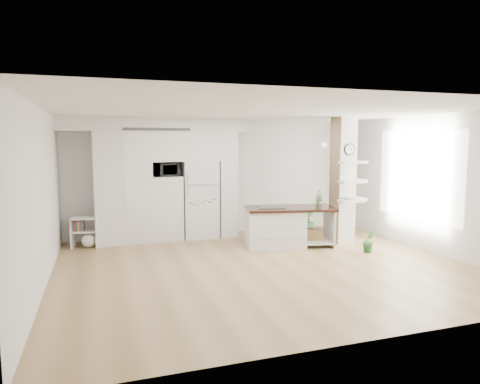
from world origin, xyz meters
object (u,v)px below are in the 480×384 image
object	(u,v)px
bookshelf	(86,234)
floor_plant_a	(369,241)
refrigerator	(199,199)
kitchen_island	(280,225)

from	to	relation	value
bookshelf	floor_plant_a	world-z (taller)	bookshelf
refrigerator	kitchen_island	distance (m)	2.02
bookshelf	floor_plant_a	xyz separation A→B (m)	(5.31, -2.18, -0.04)
refrigerator	floor_plant_a	bearing A→B (deg)	-40.49
kitchen_island	floor_plant_a	xyz separation A→B (m)	(1.44, -1.07, -0.19)
kitchen_island	bookshelf	xyz separation A→B (m)	(-3.87, 1.11, -0.15)
refrigerator	bookshelf	world-z (taller)	refrigerator
floor_plant_a	kitchen_island	bearing A→B (deg)	143.31
kitchen_island	bookshelf	bearing A→B (deg)	175.86
refrigerator	floor_plant_a	xyz separation A→B (m)	(2.86, -2.44, -0.64)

